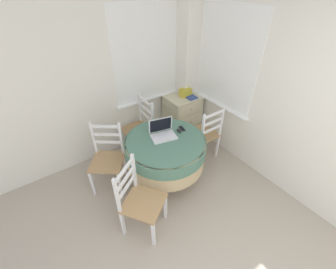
{
  "coord_description": "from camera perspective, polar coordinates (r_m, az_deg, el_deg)",
  "views": [
    {
      "loc": [
        -0.6,
        0.16,
        2.53
      ],
      "look_at": [
        0.84,
        2.2,
        0.66
      ],
      "focal_mm": 24.0,
      "sensor_mm": 36.0,
      "label": 1
    }
  ],
  "objects": [
    {
      "name": "storage_box",
      "position": [
        3.89,
        4.44,
        10.62
      ],
      "size": [
        0.18,
        0.14,
        0.13
      ],
      "color": "gold",
      "rests_on": "corner_cabinet"
    },
    {
      "name": "computer_mouse",
      "position": [
        3.05,
        2.81,
        1.03
      ],
      "size": [
        0.05,
        0.08,
        0.04
      ],
      "color": "black",
      "rests_on": "round_dining_table"
    },
    {
      "name": "laptop",
      "position": [
        2.96,
        -1.38,
        0.49
      ],
      "size": [
        0.37,
        0.31,
        0.23
      ],
      "color": "silver",
      "rests_on": "round_dining_table"
    },
    {
      "name": "dining_chair_camera_near",
      "position": [
        2.62,
        -7.21,
        -16.36
      ],
      "size": [
        0.59,
        0.59,
        0.94
      ],
      "color": "#A87F51",
      "rests_on": "ground_plane"
    },
    {
      "name": "round_dining_table",
      "position": [
        3.03,
        -0.68,
        -4.01
      ],
      "size": [
        1.08,
        1.08,
        0.73
      ],
      "color": "#4C3D2D",
      "rests_on": "ground_plane"
    },
    {
      "name": "dining_chair_left_flank",
      "position": [
        3.17,
        -15.04,
        -5.93
      ],
      "size": [
        0.59,
        0.6,
        0.94
      ],
      "color": "#A87F51",
      "rests_on": "ground_plane"
    },
    {
      "name": "book_on_cabinet",
      "position": [
        3.88,
        5.53,
        9.63
      ],
      "size": [
        0.16,
        0.25,
        0.02
      ],
      "color": "#33478C",
      "rests_on": "corner_cabinet"
    },
    {
      "name": "corner_room_shell",
      "position": [
        2.79,
        7.41,
        9.72
      ],
      "size": [
        4.19,
        4.98,
        2.55
      ],
      "color": "white",
      "rests_on": "ground_plane"
    },
    {
      "name": "corner_cabinet",
      "position": [
        4.09,
        3.61,
        4.94
      ],
      "size": [
        0.58,
        0.51,
        0.76
      ],
      "color": "beige",
      "rests_on": "ground_plane"
    },
    {
      "name": "dining_chair_near_right_window",
      "position": [
        3.53,
        9.18,
        0.09
      ],
      "size": [
        0.43,
        0.43,
        0.94
      ],
      "color": "#A87F51",
      "rests_on": "ground_plane"
    },
    {
      "name": "dining_chair_near_back_window",
      "position": [
        3.65,
        -7.2,
        1.63
      ],
      "size": [
        0.44,
        0.43,
        0.94
      ],
      "color": "#A87F51",
      "rests_on": "ground_plane"
    },
    {
      "name": "cell_phone",
      "position": [
        3.12,
        3.58,
        1.55
      ],
      "size": [
        0.07,
        0.13,
        0.01
      ],
      "color": "black",
      "rests_on": "round_dining_table"
    }
  ]
}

